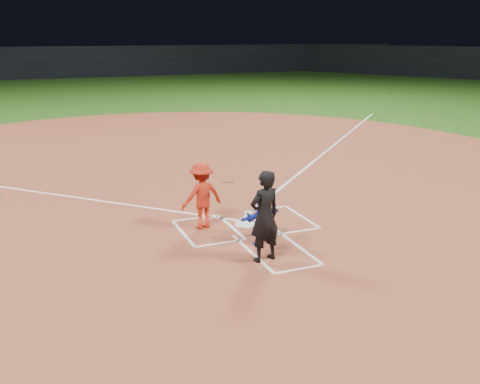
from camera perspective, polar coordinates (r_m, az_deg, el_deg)
name	(u,v)px	position (r m, az deg, el deg)	size (l,w,h in m)	color
ground	(245,225)	(13.23, 0.55, -3.55)	(120.00, 120.00, 0.00)	#1D4912
home_plate_dirt	(178,170)	(18.66, -6.62, 2.40)	(28.00, 28.00, 0.01)	brown
stadium_wall_far	(66,62)	(59.71, -18.10, 13.03)	(80.00, 1.20, 3.20)	black
home_plate	(245,224)	(13.23, 0.55, -3.47)	(0.60, 0.60, 0.02)	silver
catcher	(263,218)	(11.89, 2.51, -2.82)	(1.11, 0.35, 1.19)	#1626B5
umpire	(265,216)	(10.90, 2.64, -2.60)	(0.70, 0.46, 1.93)	black
chalk_markings	(184,174)	(18.00, -6.00, 1.91)	(28.35, 17.32, 0.01)	white
batter_at_plate	(202,196)	(12.81, -4.09, -0.38)	(1.47, 0.88, 1.63)	red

